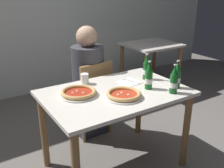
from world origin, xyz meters
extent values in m
plane|color=slate|center=(0.00, 0.00, 0.00)|extent=(8.00, 8.00, 0.00)
cube|color=silver|center=(0.00, 2.20, 1.30)|extent=(7.00, 0.10, 2.60)
cube|color=silver|center=(0.00, 0.00, 0.73)|extent=(1.20, 0.80, 0.03)
cylinder|color=olive|center=(0.54, -0.34, 0.36)|extent=(0.06, 0.06, 0.72)
cylinder|color=olive|center=(-0.54, 0.34, 0.36)|extent=(0.06, 0.06, 0.72)
cylinder|color=olive|center=(0.54, 0.34, 0.36)|extent=(0.06, 0.06, 0.72)
cube|color=olive|center=(0.09, 0.68, 0.43)|extent=(0.43, 0.43, 0.04)
cube|color=olive|center=(0.10, 0.50, 0.65)|extent=(0.38, 0.07, 0.40)
cylinder|color=olive|center=(0.24, 0.86, 0.21)|extent=(0.04, 0.04, 0.41)
cylinder|color=olive|center=(-0.10, 0.83, 0.21)|extent=(0.04, 0.04, 0.41)
cylinder|color=olive|center=(0.27, 0.53, 0.21)|extent=(0.04, 0.04, 0.41)
cylinder|color=olive|center=(-0.07, 0.50, 0.21)|extent=(0.04, 0.04, 0.41)
cube|color=#2D3342|center=(0.09, 0.66, 0.23)|extent=(0.32, 0.28, 0.45)
cylinder|color=#3F3F47|center=(0.09, 0.66, 0.73)|extent=(0.34, 0.34, 0.55)
sphere|color=tan|center=(0.09, 0.66, 1.10)|extent=(0.22, 0.22, 0.22)
cube|color=silver|center=(1.51, 1.30, 0.73)|extent=(0.80, 0.70, 0.03)
cylinder|color=olive|center=(1.17, 1.01, 0.36)|extent=(0.06, 0.06, 0.72)
cylinder|color=olive|center=(1.85, 1.01, 0.36)|extent=(0.06, 0.06, 0.72)
cylinder|color=olive|center=(1.17, 1.59, 0.36)|extent=(0.06, 0.06, 0.72)
cylinder|color=olive|center=(1.85, 1.59, 0.36)|extent=(0.06, 0.06, 0.72)
cylinder|color=white|center=(-0.01, -0.14, 0.76)|extent=(0.30, 0.30, 0.01)
cylinder|color=#BC381E|center=(-0.01, -0.14, 0.77)|extent=(0.22, 0.22, 0.01)
torus|color=tan|center=(-0.01, -0.14, 0.78)|extent=(0.28, 0.28, 0.03)
sphere|color=silver|center=(-0.05, -0.11, 0.77)|extent=(0.02, 0.02, 0.02)
sphere|color=silver|center=(0.02, -0.16, 0.77)|extent=(0.02, 0.02, 0.02)
sphere|color=silver|center=(0.00, -0.10, 0.77)|extent=(0.02, 0.02, 0.02)
cylinder|color=white|center=(-0.30, 0.09, 0.76)|extent=(0.31, 0.31, 0.01)
cylinder|color=#AD2D19|center=(-0.30, 0.09, 0.77)|extent=(0.22, 0.22, 0.01)
torus|color=tan|center=(-0.30, 0.09, 0.78)|extent=(0.29, 0.29, 0.03)
sphere|color=silver|center=(-0.33, 0.12, 0.77)|extent=(0.02, 0.02, 0.02)
sphere|color=silver|center=(-0.26, 0.07, 0.77)|extent=(0.02, 0.02, 0.02)
sphere|color=silver|center=(-0.29, 0.14, 0.77)|extent=(0.02, 0.02, 0.02)
cylinder|color=#14591E|center=(0.41, 0.10, 0.83)|extent=(0.06, 0.06, 0.16)
cone|color=#14591E|center=(0.41, 0.10, 0.95)|extent=(0.05, 0.05, 0.07)
cylinder|color=#B7B7BC|center=(0.41, 0.10, 0.99)|extent=(0.03, 0.03, 0.01)
cylinder|color=white|center=(0.41, 0.10, 0.82)|extent=(0.07, 0.07, 0.04)
cylinder|color=#14591E|center=(0.49, -0.22, 0.83)|extent=(0.06, 0.06, 0.16)
cone|color=#14591E|center=(0.49, -0.22, 0.95)|extent=(0.05, 0.05, 0.07)
cylinder|color=#B7B7BC|center=(0.49, -0.22, 0.99)|extent=(0.03, 0.03, 0.01)
cylinder|color=white|center=(0.49, -0.22, 0.82)|extent=(0.07, 0.07, 0.04)
cylinder|color=#14591E|center=(0.27, -0.10, 0.83)|extent=(0.06, 0.06, 0.16)
cone|color=#14591E|center=(0.27, -0.10, 0.95)|extent=(0.05, 0.05, 0.07)
cylinder|color=#B7B7BC|center=(0.27, -0.10, 0.99)|extent=(0.03, 0.03, 0.01)
cylinder|color=white|center=(0.27, -0.10, 0.82)|extent=(0.07, 0.07, 0.04)
cylinder|color=#14591E|center=(0.38, -0.29, 0.83)|extent=(0.06, 0.06, 0.16)
cone|color=#14591E|center=(0.38, -0.29, 0.95)|extent=(0.05, 0.05, 0.07)
cylinder|color=#B7B7BC|center=(0.38, -0.29, 0.99)|extent=(0.03, 0.03, 0.01)
cylinder|color=white|center=(0.38, -0.29, 0.82)|extent=(0.07, 0.07, 0.04)
cube|color=white|center=(0.23, 0.11, 0.75)|extent=(0.20, 0.20, 0.00)
cube|color=silver|center=(0.25, 0.11, 0.76)|extent=(0.07, 0.19, 0.00)
cube|color=silver|center=(0.21, 0.11, 0.76)|extent=(0.02, 0.17, 0.00)
cylinder|color=white|center=(-0.13, 0.30, 0.80)|extent=(0.07, 0.07, 0.09)
camera|label=1|loc=(-1.10, -1.67, 1.58)|focal=41.28mm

